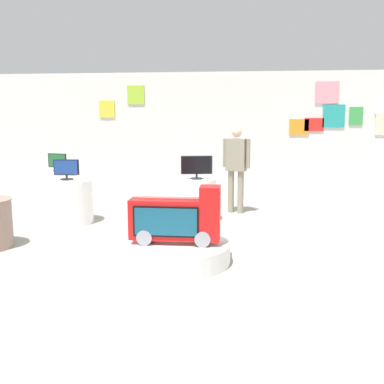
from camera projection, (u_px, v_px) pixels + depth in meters
ground_plane at (152, 255)px, 6.20m from camera, size 30.00×30.00×0.00m
back_wall_display at (195, 134)px, 10.99m from camera, size 11.32×0.13×2.95m
main_display_pedestal at (175, 253)px, 5.87m from camera, size 1.44×1.44×0.26m
novelty_firetruck_tv at (177, 220)px, 5.79m from camera, size 1.17×0.37×0.76m
display_pedestal_left_rear at (197, 200)px, 8.14m from camera, size 0.69×0.69×0.78m
tv_on_left_rear at (197, 166)px, 8.03m from camera, size 0.56×0.23×0.42m
display_pedestal_center_rear at (59, 190)px, 9.32m from camera, size 0.74×0.74×0.78m
tv_on_center_rear at (57, 162)px, 9.22m from camera, size 0.42×0.19×0.36m
display_pedestal_right_rear at (68, 201)px, 8.03m from camera, size 0.89×0.89×0.78m
tv_on_right_rear at (66, 169)px, 7.93m from camera, size 0.45×0.22×0.36m
shopper_browsing_near_truck at (236, 163)px, 8.79m from camera, size 0.54×0.31×1.70m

